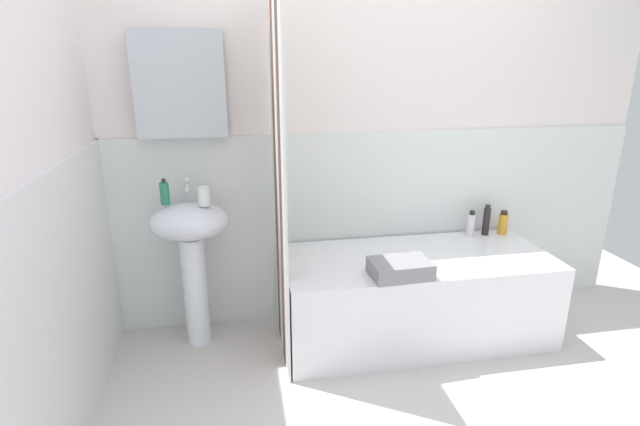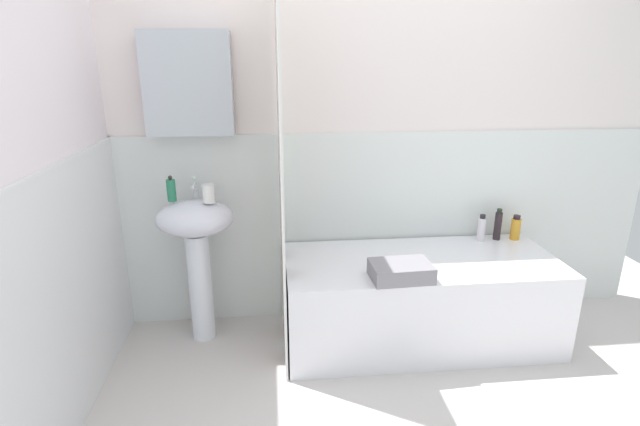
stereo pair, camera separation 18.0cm
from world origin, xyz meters
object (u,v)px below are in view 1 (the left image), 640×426
sink (191,243)px  toothbrush_cup (204,196)px  body_wash_bottle (503,223)px  shampoo_bottle (471,225)px  soap_dispenser (165,193)px  conditioner_bottle (486,221)px  bathtub (414,296)px  towel_folded (400,268)px

sink → toothbrush_cup: toothbrush_cup is taller
body_wash_bottle → shampoo_bottle: shampoo_bottle is taller
soap_dispenser → conditioner_bottle: soap_dispenser is taller
soap_dispenser → body_wash_bottle: 2.13m
toothbrush_cup → body_wash_bottle: 1.92m
bathtub → body_wash_bottle: body_wash_bottle is taller
soap_dispenser → sink: bearing=-9.5°
towel_folded → conditioner_bottle: bearing=33.3°
towel_folded → sink: bearing=160.6°
shampoo_bottle → towel_folded: (-0.65, -0.49, -0.04)m
sink → soap_dispenser: bearing=170.5°
conditioner_bottle → body_wash_bottle: bearing=-3.3°
soap_dispenser → shampoo_bottle: bearing=2.4°
toothbrush_cup → body_wash_bottle: size_ratio=0.63×
towel_folded → body_wash_bottle: bearing=29.4°
soap_dispenser → toothbrush_cup: size_ratio=1.46×
bathtub → conditioner_bottle: bearing=24.6°
bathtub → shampoo_bottle: size_ratio=9.05×
body_wash_bottle → conditioner_bottle: 0.12m
toothbrush_cup → shampoo_bottle: 1.69m
soap_dispenser → towel_folded: size_ratio=0.46×
body_wash_bottle → shampoo_bottle: bearing=-178.6°
soap_dispenser → body_wash_bottle: (2.10, 0.08, -0.33)m
bathtub → conditioner_bottle: size_ratio=7.72×
soap_dispenser → shampoo_bottle: size_ratio=0.84×
sink → bathtub: (1.29, -0.15, -0.37)m
conditioner_bottle → towel_folded: bearing=-146.7°
sink → towel_folded: size_ratio=2.73×
sink → conditioner_bottle: (1.86, 0.11, -0.02)m
body_wash_bottle → soap_dispenser: bearing=-177.7°
toothbrush_cup → towel_folded: 1.13m
toothbrush_cup → bathtub: (1.20, -0.12, -0.65)m
soap_dispenser → bathtub: size_ratio=0.09×
conditioner_bottle → towel_folded: 0.91m
toothbrush_cup → bathtub: bearing=-5.8°
shampoo_bottle → bathtub: bearing=-151.5°
soap_dispenser → towel_folded: (1.22, -0.41, -0.36)m
toothbrush_cup → towel_folded: size_ratio=0.32×
conditioner_bottle → shampoo_bottle: bearing=-173.7°
sink → toothbrush_cup: 0.30m
toothbrush_cup → sink: bearing=162.7°
soap_dispenser → body_wash_bottle: soap_dispenser is taller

